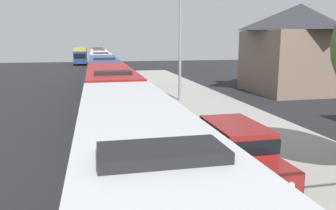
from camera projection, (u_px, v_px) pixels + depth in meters
The scene contains 10 objects.
bus_lead at pixel (135, 167), 7.93m from camera, with size 2.58×10.79×3.21m.
bus_second_in_line at pixel (110, 92), 19.16m from camera, with size 2.58×11.26×3.21m.
bus_middle at pixel (104, 72), 30.80m from camera, with size 2.58×11.72×3.21m.
bus_fourth_in_line at pixel (101, 63), 42.56m from camera, with size 2.58×11.69×3.21m.
bus_rear at pixel (99, 58), 54.53m from camera, with size 2.58×10.96×3.21m.
bus_tail_end at pixel (98, 55), 65.80m from camera, with size 2.58×11.74×3.21m.
white_suv at pixel (236, 149), 11.26m from camera, with size 1.86×5.01×1.90m.
box_truck_oncoming at pixel (80, 55), 63.91m from camera, with size 2.35×7.18×3.15m.
streetlamp_mid at pixel (180, 35), 24.42m from camera, with size 6.40×0.28×7.75m.
house_distant_gabled at pixel (298, 48), 29.48m from camera, with size 8.28×7.79×7.72m.
Camera 1 is at (-2.16, 5.43, 4.65)m, focal length 35.70 mm.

